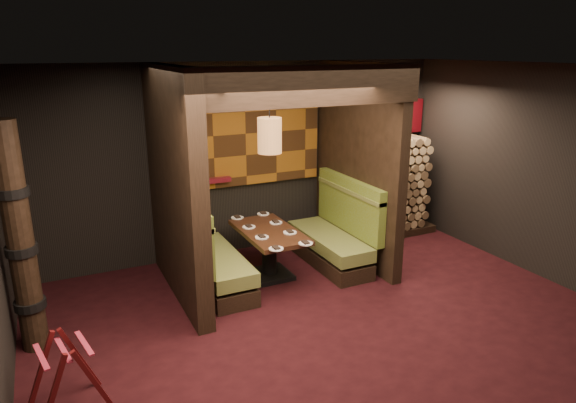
{
  "coord_description": "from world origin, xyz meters",
  "views": [
    {
      "loc": [
        -2.72,
        -4.34,
        3.03
      ],
      "look_at": [
        0.0,
        1.3,
        1.15
      ],
      "focal_mm": 32.0,
      "sensor_mm": 36.0,
      "label": 1
    }
  ],
  "objects_px": {
    "pendant_lamp": "(270,135)",
    "firewood_stack": "(385,187)",
    "booth_bench_right": "(335,237)",
    "luggage_rack": "(67,373)",
    "dining_table": "(269,246)",
    "totem_column": "(20,242)",
    "booth_bench_left": "(210,259)"
  },
  "relations": [
    {
      "from": "booth_bench_left",
      "to": "luggage_rack",
      "type": "height_order",
      "value": "booth_bench_left"
    },
    {
      "from": "booth_bench_left",
      "to": "pendant_lamp",
      "type": "relative_size",
      "value": 1.45
    },
    {
      "from": "booth_bench_right",
      "to": "luggage_rack",
      "type": "distance_m",
      "value": 4.12
    },
    {
      "from": "luggage_rack",
      "to": "firewood_stack",
      "type": "relative_size",
      "value": 0.43
    },
    {
      "from": "booth_bench_right",
      "to": "pendant_lamp",
      "type": "height_order",
      "value": "pendant_lamp"
    },
    {
      "from": "dining_table",
      "to": "pendant_lamp",
      "type": "xyz_separation_m",
      "value": [
        0.0,
        -0.05,
        1.52
      ]
    },
    {
      "from": "dining_table",
      "to": "pendant_lamp",
      "type": "height_order",
      "value": "pendant_lamp"
    },
    {
      "from": "booth_bench_left",
      "to": "booth_bench_right",
      "type": "height_order",
      "value": "same"
    },
    {
      "from": "booth_bench_left",
      "to": "booth_bench_right",
      "type": "relative_size",
      "value": 1.0
    },
    {
      "from": "dining_table",
      "to": "booth_bench_right",
      "type": "bearing_deg",
      "value": 2.03
    },
    {
      "from": "totem_column",
      "to": "luggage_rack",
      "type": "bearing_deg",
      "value": -77.95
    },
    {
      "from": "booth_bench_left",
      "to": "pendant_lamp",
      "type": "distance_m",
      "value": 1.78
    },
    {
      "from": "booth_bench_left",
      "to": "dining_table",
      "type": "height_order",
      "value": "booth_bench_left"
    },
    {
      "from": "luggage_rack",
      "to": "dining_table",
      "type": "bearing_deg",
      "value": 33.13
    },
    {
      "from": "pendant_lamp",
      "to": "luggage_rack",
      "type": "distance_m",
      "value": 3.53
    },
    {
      "from": "luggage_rack",
      "to": "firewood_stack",
      "type": "xyz_separation_m",
      "value": [
        5.07,
        2.47,
        0.45
      ]
    },
    {
      "from": "luggage_rack",
      "to": "totem_column",
      "type": "distance_m",
      "value": 1.5
    },
    {
      "from": "booth_bench_right",
      "to": "firewood_stack",
      "type": "xyz_separation_m",
      "value": [
        1.35,
        0.7,
        0.42
      ]
    },
    {
      "from": "booth_bench_left",
      "to": "firewood_stack",
      "type": "bearing_deg",
      "value": 12.17
    },
    {
      "from": "pendant_lamp",
      "to": "luggage_rack",
      "type": "bearing_deg",
      "value": -147.63
    },
    {
      "from": "booth_bench_right",
      "to": "dining_table",
      "type": "xyz_separation_m",
      "value": [
        -1.06,
        -0.04,
        0.05
      ]
    },
    {
      "from": "luggage_rack",
      "to": "pendant_lamp",
      "type": "bearing_deg",
      "value": 32.37
    },
    {
      "from": "booth_bench_left",
      "to": "luggage_rack",
      "type": "distance_m",
      "value": 2.55
    },
    {
      "from": "totem_column",
      "to": "firewood_stack",
      "type": "height_order",
      "value": "totem_column"
    },
    {
      "from": "pendant_lamp",
      "to": "firewood_stack",
      "type": "height_order",
      "value": "pendant_lamp"
    },
    {
      "from": "booth_bench_right",
      "to": "pendant_lamp",
      "type": "relative_size",
      "value": 1.45
    },
    {
      "from": "firewood_stack",
      "to": "totem_column",
      "type": "bearing_deg",
      "value": -166.81
    },
    {
      "from": "booth_bench_right",
      "to": "firewood_stack",
      "type": "height_order",
      "value": "firewood_stack"
    },
    {
      "from": "booth_bench_right",
      "to": "totem_column",
      "type": "xyz_separation_m",
      "value": [
        -3.98,
        -0.55,
        0.79
      ]
    },
    {
      "from": "dining_table",
      "to": "luggage_rack",
      "type": "xyz_separation_m",
      "value": [
        -2.66,
        -1.73,
        -0.08
      ]
    },
    {
      "from": "dining_table",
      "to": "luggage_rack",
      "type": "distance_m",
      "value": 3.17
    },
    {
      "from": "dining_table",
      "to": "pendant_lamp",
      "type": "bearing_deg",
      "value": -90.0
    }
  ]
}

